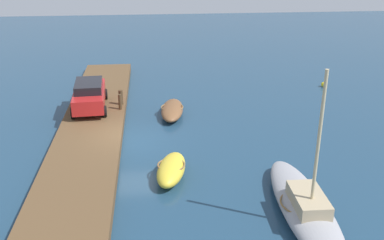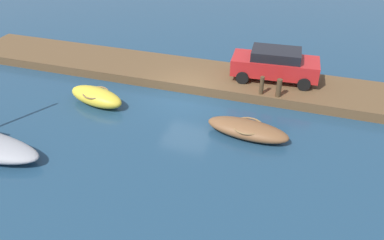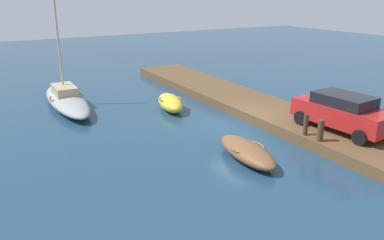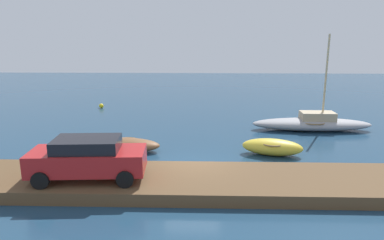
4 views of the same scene
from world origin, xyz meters
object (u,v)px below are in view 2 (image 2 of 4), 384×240
at_px(dinghy_yellow, 96,97).
at_px(mooring_post_mid_west, 262,85).
at_px(parked_car, 275,64).
at_px(rowboat_brown, 247,129).
at_px(mooring_post_west, 279,88).

relative_size(dinghy_yellow, mooring_post_mid_west, 3.49).
xyz_separation_m(dinghy_yellow, parked_car, (-7.92, -4.40, 0.92)).
height_order(rowboat_brown, mooring_post_west, mooring_post_west).
bearing_deg(rowboat_brown, dinghy_yellow, 3.09).
distance_m(dinghy_yellow, parked_car, 9.11).
relative_size(rowboat_brown, parked_car, 0.83).
bearing_deg(mooring_post_west, mooring_post_mid_west, 0.00).
height_order(dinghy_yellow, parked_car, parked_car).
distance_m(rowboat_brown, dinghy_yellow, 7.52).
bearing_deg(mooring_post_mid_west, rowboat_brown, 88.88).
relative_size(mooring_post_west, mooring_post_mid_west, 0.99).
distance_m(rowboat_brown, parked_car, 4.96).
bearing_deg(dinghy_yellow, parked_car, -138.25).
bearing_deg(mooring_post_mid_west, dinghy_yellow, 19.09).
relative_size(rowboat_brown, mooring_post_west, 4.09).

